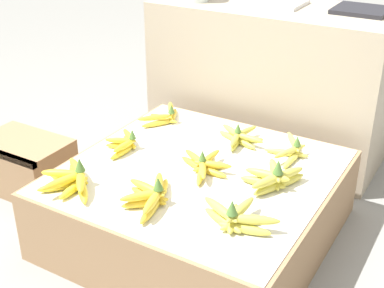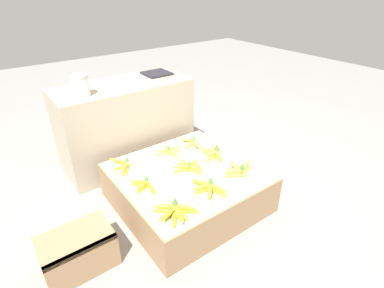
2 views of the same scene
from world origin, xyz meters
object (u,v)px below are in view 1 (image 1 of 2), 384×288
object	(u,v)px
banana_bunch_front_left	(72,179)
foam_tray_white	(274,2)
banana_bunch_back_left	(165,116)
banana_bunch_back_midleft	(239,137)
banana_bunch_back_midright	(292,150)
banana_bunch_front_midleft	(151,195)
banana_bunch_middle_midright	(274,178)
banana_bunch_middle_left	(125,143)
banana_bunch_front_midright	(236,218)
banana_bunch_middle_midleft	(205,165)
wooden_crate	(25,164)

from	to	relation	value
banana_bunch_front_left	foam_tray_white	xyz separation A→B (m)	(0.23, 1.14, 0.42)
banana_bunch_back_left	banana_bunch_back_midleft	bearing A→B (deg)	-3.25
banana_bunch_front_left	banana_bunch_back_midright	bearing A→B (deg)	46.70
banana_bunch_front_midleft	foam_tray_white	distance (m)	1.16
banana_bunch_middle_midright	banana_bunch_back_midright	xyz separation A→B (m)	(-0.03, 0.24, -0.01)
banana_bunch_middle_left	banana_bunch_front_midright	bearing A→B (deg)	-21.61
banana_bunch_middle_midleft	banana_bunch_back_midleft	size ratio (longest dim) A/B	1.07
wooden_crate	banana_bunch_back_midleft	world-z (taller)	banana_bunch_back_midleft
wooden_crate	foam_tray_white	size ratio (longest dim) A/B	1.47
banana_bunch_back_left	banana_bunch_back_midleft	size ratio (longest dim) A/B	1.14
banana_bunch_middle_midleft	banana_bunch_back_midright	world-z (taller)	banana_bunch_back_midright
banana_bunch_front_midleft	banana_bunch_back_midright	bearing A→B (deg)	63.35
banana_bunch_front_midleft	banana_bunch_front_midright	size ratio (longest dim) A/B	1.00
banana_bunch_middle_midleft	banana_bunch_back_midleft	bearing A→B (deg)	88.34
banana_bunch_front_midright	banana_bunch_middle_midleft	xyz separation A→B (m)	(-0.25, 0.25, -0.01)
banana_bunch_back_midright	banana_bunch_middle_left	bearing A→B (deg)	-154.57
banana_bunch_front_midleft	banana_bunch_middle_midleft	distance (m)	0.28
wooden_crate	banana_bunch_back_midright	xyz separation A→B (m)	(1.07, 0.37, 0.19)
wooden_crate	banana_bunch_front_midleft	distance (m)	0.84
banana_bunch_middle_midleft	banana_bunch_front_midleft	bearing A→B (deg)	-98.94
banana_bunch_middle_left	foam_tray_white	distance (m)	0.95
banana_bunch_middle_midleft	wooden_crate	bearing A→B (deg)	-173.42
wooden_crate	banana_bunch_back_midleft	bearing A→B (deg)	23.39
banana_bunch_front_midright	banana_bunch_back_midleft	xyz separation A→B (m)	(-0.24, 0.52, -0.01)
banana_bunch_front_midright	foam_tray_white	distance (m)	1.19
banana_bunch_front_midright	banana_bunch_back_midright	xyz separation A→B (m)	(-0.02, 0.52, -0.01)
wooden_crate	banana_bunch_middle_midleft	size ratio (longest dim) A/B	1.66
banana_bunch_back_midright	foam_tray_white	size ratio (longest dim) A/B	0.95
banana_bunch_middle_midleft	banana_bunch_back_left	bearing A→B (deg)	141.35
banana_bunch_middle_midright	banana_bunch_back_left	distance (m)	0.68
banana_bunch_front_midleft	banana_bunch_front_midright	bearing A→B (deg)	5.40
banana_bunch_middle_left	banana_bunch_middle_midleft	bearing A→B (deg)	1.28
banana_bunch_front_midright	banana_bunch_middle_midright	xyz separation A→B (m)	(0.01, 0.27, 0.00)
banana_bunch_middle_left	banana_bunch_middle_midright	bearing A→B (deg)	3.24
banana_bunch_front_midright	banana_bunch_back_left	size ratio (longest dim) A/B	1.08
banana_bunch_front_midleft	banana_bunch_back_midright	distance (m)	0.61
wooden_crate	banana_bunch_back_midright	world-z (taller)	banana_bunch_back_midright
banana_bunch_middle_midleft	banana_bunch_front_left	bearing A→B (deg)	-135.42
banana_bunch_front_left	banana_bunch_middle_midright	distance (m)	0.69
banana_bunch_front_left	banana_bunch_middle_left	bearing A→B (deg)	93.36
banana_bunch_front_left	banana_bunch_middle_left	world-z (taller)	banana_bunch_front_left
banana_bunch_front_midleft	banana_bunch_back_midleft	size ratio (longest dim) A/B	1.24
banana_bunch_middle_left	foam_tray_white	xyz separation A→B (m)	(0.25, 0.82, 0.42)
banana_bunch_middle_left	banana_bunch_back_midright	bearing A→B (deg)	25.43
banana_bunch_middle_left	banana_bunch_back_left	distance (m)	0.30
banana_bunch_front_midright	foam_tray_white	xyz separation A→B (m)	(-0.35, 1.06, 0.42)
banana_bunch_front_left	banana_bunch_back_midleft	bearing A→B (deg)	60.27
banana_bunch_front_midright	banana_bunch_middle_midright	world-z (taller)	banana_bunch_middle_midright
banana_bunch_back_left	foam_tray_white	world-z (taller)	foam_tray_white
wooden_crate	foam_tray_white	distance (m)	1.32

